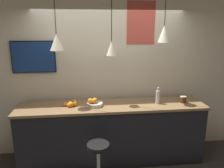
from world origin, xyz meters
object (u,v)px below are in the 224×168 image
object	(u,v)px
spread_jar	(183,99)
bar_stool	(98,159)
mounted_tv	(34,57)
juice_bottle	(158,97)
fruit_bowl	(94,103)

from	to	relation	value
spread_jar	bar_stool	bearing A→B (deg)	-159.34
spread_jar	mounted_tv	xyz separation A→B (m)	(-2.44, 0.39, 0.70)
juice_bottle	spread_jar	bearing A→B (deg)	-0.00
spread_jar	mounted_tv	size ratio (longest dim) A/B	0.15
juice_bottle	fruit_bowl	bearing A→B (deg)	-179.68
fruit_bowl	mounted_tv	xyz separation A→B (m)	(-0.97, 0.40, 0.70)
bar_stool	mounted_tv	world-z (taller)	mounted_tv
fruit_bowl	spread_jar	size ratio (longest dim) A/B	2.35
bar_stool	juice_bottle	world-z (taller)	juice_bottle
bar_stool	fruit_bowl	xyz separation A→B (m)	(-0.03, 0.54, 0.67)
mounted_tv	spread_jar	bearing A→B (deg)	-9.09
bar_stool	juice_bottle	bearing A→B (deg)	28.34
bar_stool	mounted_tv	bearing A→B (deg)	136.56
bar_stool	fruit_bowl	bearing A→B (deg)	92.77
spread_jar	fruit_bowl	bearing A→B (deg)	-179.78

